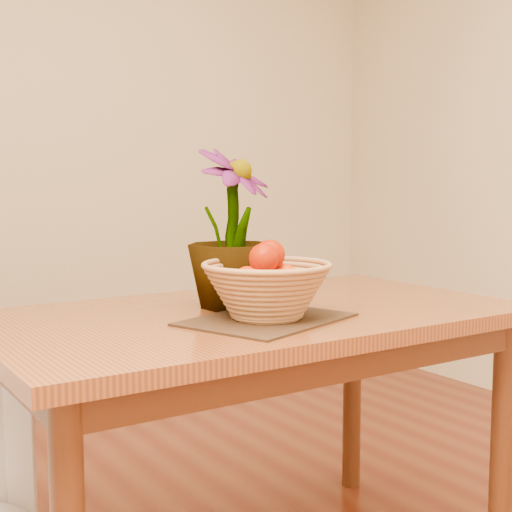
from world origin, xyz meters
TOP-DOWN VIEW (x-y plane):
  - wall_back at (0.00, 2.25)m, footprint 4.00×0.02m
  - table at (0.00, 0.30)m, footprint 1.40×0.80m
  - placemat at (-0.06, 0.16)m, footprint 0.47×0.41m
  - wicker_basket at (-0.06, 0.16)m, footprint 0.32×0.32m
  - orange_pile at (-0.06, 0.16)m, footprint 0.20×0.19m
  - potted_plant at (-0.03, 0.37)m, footprint 0.33×0.33m

SIDE VIEW (x-z plane):
  - table at x=0.00m, z-range 0.29..1.04m
  - placemat at x=-0.06m, z-range 0.75..0.76m
  - wicker_basket at x=-0.06m, z-range 0.75..0.89m
  - orange_pile at x=-0.06m, z-range 0.81..0.94m
  - potted_plant at x=-0.03m, z-range 0.75..1.18m
  - wall_back at x=0.00m, z-range 0.00..2.70m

